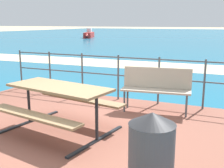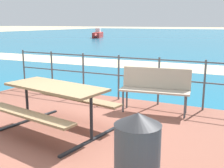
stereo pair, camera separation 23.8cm
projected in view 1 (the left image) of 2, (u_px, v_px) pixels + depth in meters
name	position (u px, v px, depth m)	size (l,w,h in m)	color
ground_plane	(63.00, 138.00, 4.63)	(240.00, 240.00, 0.00)	tan
patio_paving	(62.00, 137.00, 4.63)	(6.40, 5.20, 0.06)	brown
sea_water	(217.00, 36.00, 40.44)	(90.00, 90.00, 0.01)	#196B8E
beach_strip	(170.00, 67.00, 12.14)	(54.00, 2.45, 0.01)	beige
picnic_table	(59.00, 97.00, 4.67)	(2.00, 1.69, 0.79)	#8C704C
park_bench	(156.00, 85.00, 5.77)	(1.45, 0.60, 0.91)	tan
railing_fence	(118.00, 72.00, 6.65)	(5.94, 0.04, 1.08)	#4C5156
trash_bin	(151.00, 158.00, 2.80)	(0.47, 0.47, 0.97)	#4C4C51
boat_near	(89.00, 34.00, 35.89)	(2.47, 4.84, 1.18)	red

